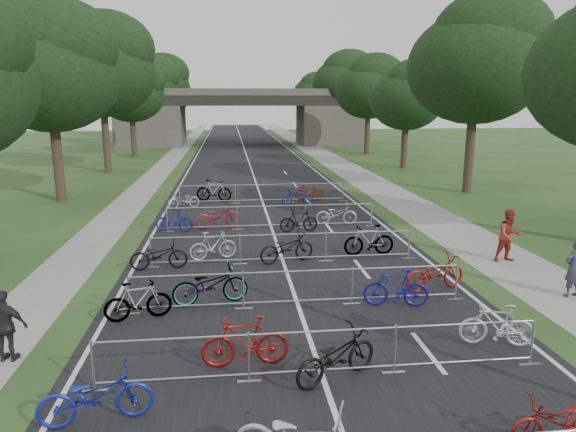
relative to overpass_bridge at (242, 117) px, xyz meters
name	(u,v)px	position (x,y,z in m)	size (l,w,h in m)	color
road	(247,157)	(0.00, -15.00, -3.53)	(11.00, 140.00, 0.01)	black
sidewalk_right	(324,156)	(8.00, -15.00, -3.53)	(3.00, 140.00, 0.01)	gray
sidewalk_left	(172,158)	(-7.50, -15.00, -3.53)	(2.00, 140.00, 0.01)	gray
lane_markings	(247,157)	(0.00, -15.00, -3.53)	(0.12, 140.00, 0.00)	silver
overpass_bridge	(242,117)	(0.00, 0.00, 0.00)	(31.00, 8.00, 7.05)	#4F4B47
tree_left_1	(50,69)	(-11.39, -37.07, 3.77)	(7.56, 7.56, 11.53)	#33261C
tree_right_1	(479,62)	(13.11, -37.07, 4.37)	(8.18, 8.18, 12.47)	#33261C
tree_left_2	(102,67)	(-11.39, -25.07, 4.58)	(8.40, 8.40, 12.81)	#33261C
tree_right_2	(408,97)	(13.11, -25.07, 2.41)	(6.16, 6.16, 9.39)	#33261C
tree_left_3	(131,92)	(-11.39, -13.07, 2.96)	(6.72, 6.72, 10.25)	#33261C
tree_right_3	(370,88)	(13.11, -13.07, 3.39)	(7.17, 7.17, 10.93)	#33261C
tree_left_4	(149,86)	(-11.39, -1.07, 3.77)	(7.56, 7.56, 11.53)	#33261C
tree_right_4	(345,82)	(13.11, -1.07, 4.37)	(8.18, 8.18, 12.47)	#33261C
tree_left_5	(161,83)	(-11.39, 10.93, 4.58)	(8.40, 8.40, 12.81)	#33261C
tree_right_5	(327,98)	(13.11, 10.93, 2.41)	(6.16, 6.16, 9.39)	#33261C
tree_left_6	(170,95)	(-11.39, 22.93, 2.96)	(6.72, 6.72, 10.25)	#33261C
tree_right_6	(314,93)	(13.11, 22.93, 3.39)	(7.17, 7.17, 10.93)	#33261C
barrier_row_2	(323,354)	(0.00, -57.80, -2.99)	(9.70, 0.08, 1.10)	#ABADB3
barrier_row_3	(298,288)	(0.00, -54.00, -2.99)	(9.70, 0.08, 1.10)	#ABADB3
barrier_row_4	(283,248)	(0.00, -50.00, -2.99)	(9.70, 0.08, 1.10)	#ABADB3
barrier_row_5	(272,217)	(0.00, -45.00, -2.99)	(9.70, 0.08, 1.10)	#ABADB3
barrier_row_6	(263,193)	(0.00, -39.00, -2.99)	(9.70, 0.08, 1.10)	#ABADB3
bike_7	(559,422)	(3.51, -60.37, -3.09)	(0.58, 1.67, 0.88)	maroon
bike_8	(96,396)	(-4.30, -58.84, -3.01)	(0.70, 2.00, 1.05)	#1B2499
bike_9	(245,342)	(-1.58, -57.14, -2.96)	(0.54, 1.91, 1.15)	maroon
bike_10	(336,356)	(0.25, -57.92, -3.00)	(0.71, 2.04, 1.07)	black
bike_11	(497,325)	(4.30, -56.86, -3.01)	(0.49, 1.73, 1.04)	#BABAC2
bike_12	(138,301)	(-4.30, -54.39, -3.01)	(0.49, 1.74, 1.05)	#ABADB3
bike_13	(210,285)	(-2.45, -53.51, -2.97)	(0.75, 2.14, 1.13)	#ABADB3
bike_14	(396,288)	(2.71, -54.29, -2.99)	(0.51, 1.82, 1.09)	navy
bike_15	(435,273)	(4.30, -53.18, -2.99)	(0.72, 2.08, 1.09)	maroon
bike_16	(159,255)	(-4.30, -50.24, -3.03)	(0.67, 1.92, 1.01)	black
bike_17	(213,246)	(-2.49, -49.35, -3.01)	(0.49, 1.74, 1.05)	#A0A2A8
bike_18	(287,248)	(0.13, -49.94, -3.00)	(0.71, 2.05, 1.08)	black
bike_19	(369,240)	(3.27, -49.44, -2.96)	(0.54, 1.91, 1.15)	#ABADB3
bike_20	(174,221)	(-4.30, -45.01, -3.04)	(0.47, 1.66, 1.00)	navy
bike_21	(218,216)	(-2.40, -44.57, -2.99)	(0.72, 2.07, 1.09)	maroon
bike_22	(299,221)	(1.13, -45.71, -3.02)	(0.48, 1.70, 1.02)	black
bike_23	(336,214)	(3.06, -44.55, -3.03)	(0.67, 1.91, 1.00)	#A3A4AB
bike_24	(184,200)	(-4.30, -40.00, -3.08)	(0.60, 1.72, 0.90)	#A5A5AD
bike_25	(214,191)	(-2.74, -38.21, -2.92)	(0.58, 2.04, 1.23)	#ABADB3
bike_26	(297,197)	(1.85, -39.89, -3.05)	(0.64, 1.85, 0.97)	navy
bike_27	(309,192)	(2.71, -38.51, -3.03)	(0.47, 1.66, 1.00)	maroon
pedestrian_a	(574,269)	(8.09, -54.16, -2.67)	(0.63, 0.42, 1.73)	#2E2F45
pedestrian_b	(509,236)	(8.01, -50.76, -2.58)	(0.93, 0.72, 1.90)	maroon
pedestrian_c	(6,327)	(-6.80, -56.29, -2.72)	(0.96, 0.40, 1.64)	black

